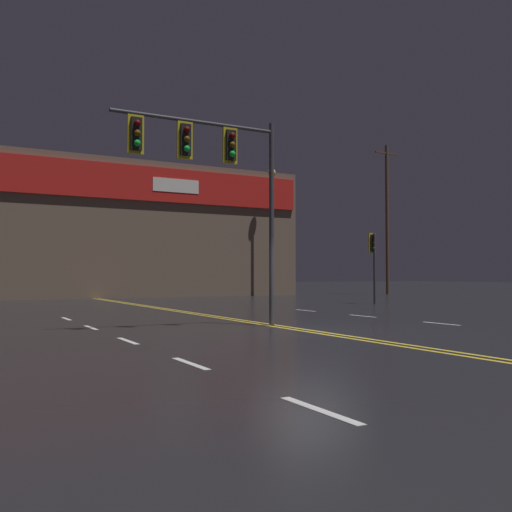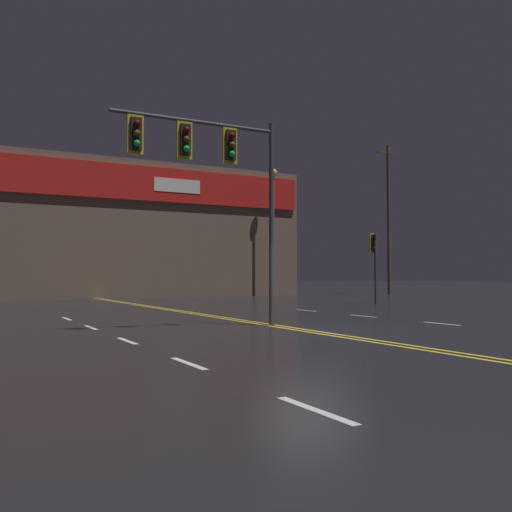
# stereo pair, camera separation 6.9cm
# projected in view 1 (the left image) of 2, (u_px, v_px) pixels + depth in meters

# --- Properties ---
(ground_plane) EXTENTS (200.00, 200.00, 0.00)m
(ground_plane) POSITION_uv_depth(u_px,v_px,m) (308.00, 331.00, 14.51)
(ground_plane) COLOR black
(road_markings) EXTENTS (13.88, 60.00, 0.01)m
(road_markings) POSITION_uv_depth(u_px,v_px,m) (369.00, 334.00, 13.73)
(road_markings) COLOR gold
(road_markings) RESTS_ON ground
(traffic_signal_median) EXTENTS (4.70, 0.36, 5.77)m
(traffic_signal_median) POSITION_uv_depth(u_px,v_px,m) (208.00, 159.00, 15.30)
(traffic_signal_median) COLOR #38383D
(traffic_signal_median) RESTS_ON ground
(traffic_signal_corner_northeast) EXTENTS (0.42, 0.36, 3.56)m
(traffic_signal_corner_northeast) POSITION_uv_depth(u_px,v_px,m) (373.00, 252.00, 28.61)
(traffic_signal_corner_northeast) COLOR #38383D
(traffic_signal_corner_northeast) RESTS_ON ground
(streetlight_near_right) EXTENTS (0.56, 0.56, 8.93)m
(streetlight_near_right) POSITION_uv_depth(u_px,v_px,m) (272.00, 214.00, 39.85)
(streetlight_near_right) COLOR #59595E
(streetlight_near_right) RESTS_ON ground
(building_backdrop) EXTENTS (29.13, 10.23, 8.94)m
(building_backdrop) POSITION_uv_depth(u_px,v_px,m) (81.00, 232.00, 39.68)
(building_backdrop) COLOR brown
(building_backdrop) RESTS_ON ground
(utility_pole_row) EXTENTS (46.70, 0.26, 11.46)m
(utility_pole_row) POSITION_uv_depth(u_px,v_px,m) (95.00, 199.00, 33.14)
(utility_pole_row) COLOR #4C3828
(utility_pole_row) RESTS_ON ground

